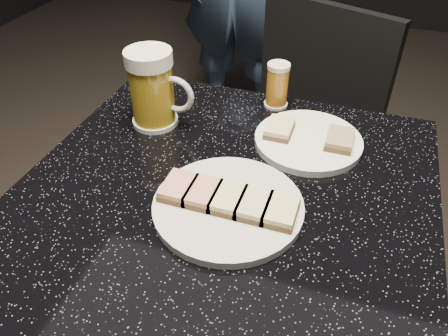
{
  "coord_description": "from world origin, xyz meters",
  "views": [
    {
      "loc": [
        0.18,
        -0.53,
        1.25
      ],
      "look_at": [
        0.0,
        0.0,
        0.8
      ],
      "focal_mm": 35.0,
      "sensor_mm": 36.0,
      "label": 1
    }
  ],
  "objects": [
    {
      "name": "plate_large",
      "position": [
        0.02,
        -0.04,
        0.76
      ],
      "size": [
        0.24,
        0.24,
        0.01
      ],
      "primitive_type": "cylinder",
      "color": "silver",
      "rests_on": "table"
    },
    {
      "name": "plate_small",
      "position": [
        0.11,
        0.18,
        0.76
      ],
      "size": [
        0.21,
        0.21,
        0.01
      ],
      "primitive_type": "cylinder",
      "color": "white",
      "rests_on": "table"
    },
    {
      "name": "table",
      "position": [
        0.0,
        0.0,
        0.51
      ],
      "size": [
        0.7,
        0.7,
        0.75
      ],
      "color": "black",
      "rests_on": "floor"
    },
    {
      "name": "beer_mug",
      "position": [
        -0.2,
        0.16,
        0.83
      ],
      "size": [
        0.14,
        0.09,
        0.16
      ],
      "color": "silver",
      "rests_on": "table"
    },
    {
      "name": "beer_tumbler",
      "position": [
        0.02,
        0.31,
        0.8
      ],
      "size": [
        0.05,
        0.05,
        0.1
      ],
      "color": "silver",
      "rests_on": "table"
    },
    {
      "name": "chair",
      "position": [
        0.03,
        0.54,
        0.5
      ],
      "size": [
        0.52,
        0.52,
        0.87
      ],
      "color": "black",
      "rests_on": "floor"
    },
    {
      "name": "canapes_on_plate_large",
      "position": [
        0.02,
        -0.04,
        0.77
      ],
      "size": [
        0.22,
        0.07,
        0.02
      ],
      "color": "#4C3521",
      "rests_on": "plate_large"
    },
    {
      "name": "canapes_on_plate_small",
      "position": [
        0.11,
        0.18,
        0.77
      ],
      "size": [
        0.17,
        0.07,
        0.02
      ],
      "color": "#4C3521",
      "rests_on": "plate_small"
    }
  ]
}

